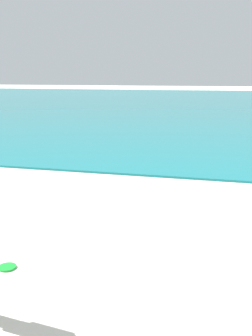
{
  "coord_description": "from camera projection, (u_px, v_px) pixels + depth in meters",
  "views": [
    {
      "loc": [
        1.47,
        1.81,
        2.72
      ],
      "look_at": [
        -0.44,
        9.14,
        0.93
      ],
      "focal_mm": 42.3,
      "sensor_mm": 36.0,
      "label": 1
    }
  ],
  "objects": [
    {
      "name": "water",
      "position": [
        214.0,
        103.0,
        38.89
      ],
      "size": [
        160.0,
        60.0,
        0.06
      ],
      "primitive_type": "cube",
      "color": "teal",
      "rests_on": "ground"
    },
    {
      "name": "frisbee",
      "position": [
        7.0,
        267.0,
        5.7
      ],
      "size": [
        0.26,
        0.26,
        0.03
      ],
      "primitive_type": "cylinder",
      "color": "green",
      "rests_on": "ground"
    }
  ]
}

